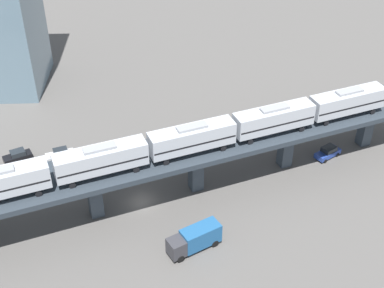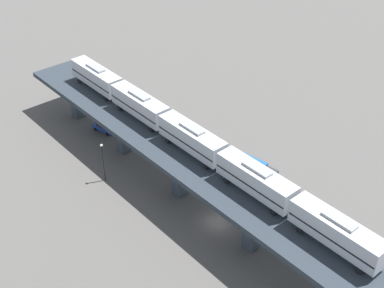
{
  "view_description": "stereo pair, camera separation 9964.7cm",
  "coord_description": "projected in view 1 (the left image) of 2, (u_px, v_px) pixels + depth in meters",
  "views": [
    {
      "loc": [
        -58.09,
        -4.88,
        51.33
      ],
      "look_at": [
        1.17,
        -7.34,
        9.2
      ],
      "focal_mm": 50.0,
      "sensor_mm": 36.0,
      "label": 1
    },
    {
      "loc": [
        23.76,
        51.94,
        52.64
      ],
      "look_at": [
        1.17,
        -7.34,
        9.2
      ],
      "focal_mm": 50.0,
      "sensor_mm": 36.0,
      "label": 2
    }
  ],
  "objects": [
    {
      "name": "elevated_viaduct",
      "position": [
        140.0,
        165.0,
        73.1
      ],
      "size": [
        39.27,
        89.35,
        7.7
      ],
      "color": "#283039",
      "rests_on": "ground"
    },
    {
      "name": "subway_train",
      "position": [
        192.0,
        138.0,
        72.15
      ],
      "size": [
        23.91,
        59.61,
        4.45
      ],
      "color": "#ADB2BA",
      "rests_on": "elevated_viaduct"
    },
    {
      "name": "street_lamp",
      "position": [
        238.0,
        126.0,
        85.51
      ],
      "size": [
        0.44,
        0.44,
        6.94
      ],
      "color": "black",
      "rests_on": "ground"
    },
    {
      "name": "ground_plane",
      "position": [
        141.0,
        202.0,
        76.88
      ],
      "size": [
        400.0,
        400.0,
        0.0
      ],
      "primitive_type": "plane",
      "color": "#514F4C"
    },
    {
      "name": "delivery_truck",
      "position": [
        195.0,
        239.0,
        68.5
      ],
      "size": [
        5.46,
        7.39,
        3.2
      ],
      "color": "#333338",
      "rests_on": "ground"
    },
    {
      "name": "street_car_black",
      "position": [
        18.0,
        156.0,
        84.36
      ],
      "size": [
        3.63,
        4.73,
        1.89
      ],
      "color": "black",
      "rests_on": "ground"
    },
    {
      "name": "street_car_blue",
      "position": [
        328.0,
        152.0,
        85.2
      ],
      "size": [
        3.95,
        4.66,
        1.89
      ],
      "color": "#233D93",
      "rests_on": "ground"
    },
    {
      "name": "street_car_silver",
      "position": [
        60.0,
        154.0,
        84.68
      ],
      "size": [
        3.11,
        4.74,
        1.89
      ],
      "color": "#B7BABF",
      "rests_on": "ground"
    }
  ]
}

